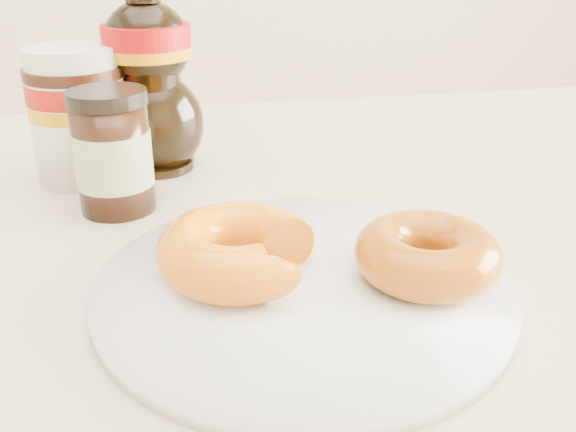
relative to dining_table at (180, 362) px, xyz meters
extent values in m
cube|color=beige|center=(0.00, 0.00, 0.06)|extent=(1.40, 0.90, 0.04)
cylinder|color=#C6B28C|center=(0.62, 0.37, -0.31)|extent=(0.06, 0.06, 0.71)
cylinder|color=white|center=(0.08, -0.06, 0.09)|extent=(0.27, 0.27, 0.01)
torus|color=white|center=(0.08, -0.06, 0.09)|extent=(0.27, 0.27, 0.01)
torus|color=orange|center=(0.04, -0.04, 0.11)|extent=(0.12, 0.12, 0.04)
torus|color=#A95F0A|center=(0.16, -0.07, 0.11)|extent=(0.11, 0.11, 0.03)
cylinder|color=white|center=(-0.07, 0.20, 0.13)|extent=(0.09, 0.09, 0.10)
cylinder|color=maroon|center=(-0.07, 0.20, 0.17)|extent=(0.09, 0.09, 0.02)
cylinder|color=#D89905|center=(-0.07, 0.20, 0.15)|extent=(0.09, 0.09, 0.01)
cylinder|color=black|center=(-0.07, 0.20, 0.18)|extent=(0.09, 0.09, 0.01)
cylinder|color=white|center=(-0.07, 0.20, 0.20)|extent=(0.08, 0.08, 0.02)
cylinder|color=black|center=(-0.04, 0.11, 0.13)|extent=(0.06, 0.06, 0.09)
cylinder|color=beige|center=(-0.04, 0.11, 0.13)|extent=(0.06, 0.06, 0.05)
cylinder|color=black|center=(-0.04, 0.11, 0.18)|extent=(0.06, 0.06, 0.01)
camera|label=1|loc=(0.00, -0.41, 0.30)|focal=40.00mm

